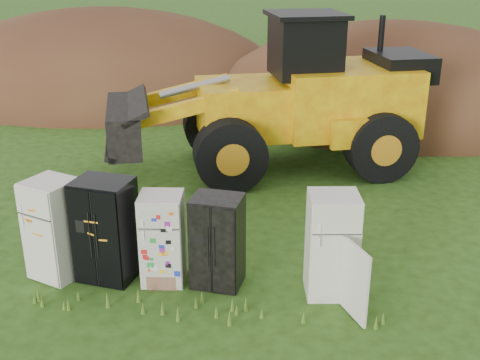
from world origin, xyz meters
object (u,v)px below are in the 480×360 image
object	(u,v)px
fridge_dark_mid	(218,241)
fridge_sticker	(163,239)
wheel_loader	(265,94)
fridge_open_door	(332,245)
fridge_black_side	(106,230)
fridge_leftmost	(55,229)

from	to	relation	value
fridge_dark_mid	fridge_sticker	bearing A→B (deg)	-171.45
fridge_dark_mid	wheel_loader	xyz separation A→B (m)	(0.31, 5.89, 1.18)
wheel_loader	fridge_sticker	bearing A→B (deg)	-119.38
fridge_open_door	fridge_black_side	bearing A→B (deg)	171.91
fridge_leftmost	fridge_open_door	world-z (taller)	fridge_leftmost
fridge_open_door	fridge_sticker	bearing A→B (deg)	171.93
fridge_sticker	wheel_loader	bearing A→B (deg)	72.62
fridge_leftmost	fridge_sticker	world-z (taller)	fridge_leftmost
fridge_dark_mid	wheel_loader	distance (m)	6.01
fridge_leftmost	fridge_open_door	bearing A→B (deg)	21.96
fridge_leftmost	fridge_open_door	size ratio (longest dim) A/B	1.01
fridge_leftmost	fridge_dark_mid	size ratio (longest dim) A/B	1.11
fridge_black_side	fridge_open_door	size ratio (longest dim) A/B	1.02
fridge_sticker	fridge_dark_mid	distance (m)	0.96
fridge_black_side	wheel_loader	distance (m)	6.41
fridge_leftmost	fridge_sticker	xyz separation A→B (m)	(1.93, 0.02, -0.09)
fridge_open_door	fridge_leftmost	bearing A→B (deg)	172.48
fridge_black_side	fridge_sticker	world-z (taller)	fridge_black_side
fridge_leftmost	fridge_dark_mid	distance (m)	2.89
fridge_leftmost	fridge_black_side	xyz separation A→B (m)	(0.92, 0.04, 0.02)
fridge_leftmost	fridge_sticker	distance (m)	1.93
fridge_open_door	wheel_loader	xyz separation A→B (m)	(-1.63, 5.94, 1.10)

